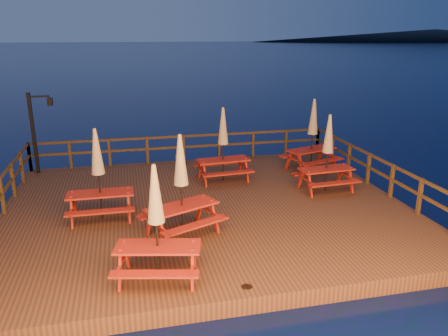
# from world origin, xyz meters

# --- Properties ---
(ground) EXTENTS (500.00, 500.00, 0.00)m
(ground) POSITION_xyz_m (0.00, 0.00, 0.00)
(ground) COLOR black
(ground) RESTS_ON ground
(deck) EXTENTS (12.00, 10.00, 0.40)m
(deck) POSITION_xyz_m (0.00, 0.00, 0.20)
(deck) COLOR #422215
(deck) RESTS_ON ground
(deck_piles) EXTENTS (11.44, 9.44, 1.40)m
(deck_piles) POSITION_xyz_m (0.00, 0.00, -0.30)
(deck_piles) COLOR #3D2A13
(deck_piles) RESTS_ON ground
(railing) EXTENTS (11.80, 9.75, 1.10)m
(railing) POSITION_xyz_m (0.00, 1.78, 1.16)
(railing) COLOR #3D2A13
(railing) RESTS_ON deck
(lamp_post) EXTENTS (0.85, 0.18, 3.00)m
(lamp_post) POSITION_xyz_m (-5.39, 4.55, 2.20)
(lamp_post) COLOR black
(lamp_post) RESTS_ON deck
(headland_right) EXTENTS (230.40, 86.40, 7.00)m
(headland_right) POSITION_xyz_m (185.00, 230.00, 3.50)
(headland_right) COLOR black
(headland_right) RESTS_ON ground
(picnic_table_0) EXTENTS (1.88, 1.59, 2.56)m
(picnic_table_0) POSITION_xyz_m (4.12, 0.39, 1.73)
(picnic_table_0) COLOR maroon
(picnic_table_0) RESTS_ON deck
(picnic_table_1) EXTENTS (2.06, 1.82, 2.55)m
(picnic_table_1) POSITION_xyz_m (-1.75, -3.85, 1.73)
(picnic_table_1) COLOR maroon
(picnic_table_1) RESTS_ON deck
(picnic_table_2) EXTENTS (1.95, 1.65, 2.62)m
(picnic_table_2) POSITION_xyz_m (1.02, 2.14, 1.76)
(picnic_table_2) COLOR maroon
(picnic_table_2) RESTS_ON deck
(picnic_table_3) EXTENTS (2.33, 2.16, 2.67)m
(picnic_table_3) POSITION_xyz_m (-0.96, -1.82, 1.79)
(picnic_table_3) COLOR maroon
(picnic_table_3) RESTS_ON deck
(picnic_table_4) EXTENTS (1.84, 1.51, 2.61)m
(picnic_table_4) POSITION_xyz_m (-3.05, -0.33, 1.75)
(picnic_table_4) COLOR maroon
(picnic_table_4) RESTS_ON deck
(picnic_table_5) EXTENTS (2.27, 2.05, 2.71)m
(picnic_table_5) POSITION_xyz_m (4.60, 2.68, 1.81)
(picnic_table_5) COLOR maroon
(picnic_table_5) RESTS_ON deck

